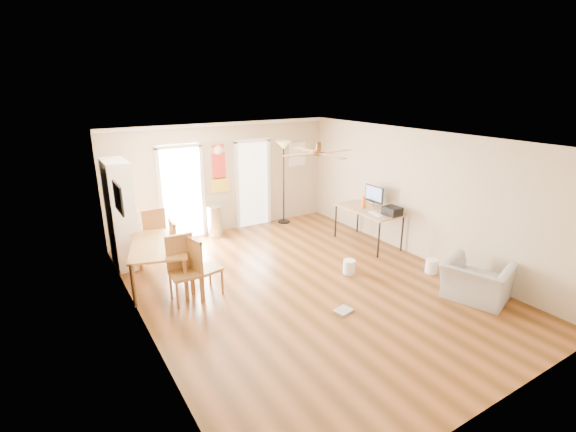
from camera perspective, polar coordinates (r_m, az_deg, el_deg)
floor at (r=7.54m, az=2.43°, el=-9.56°), size 7.00×7.00×0.00m
ceiling at (r=6.74m, az=2.72°, el=10.45°), size 5.50×7.00×0.00m
wall_back at (r=10.02m, az=-8.79°, el=5.17°), size 5.50×0.04×2.60m
wall_front at (r=4.80m, az=27.20°, el=-11.18°), size 5.50×0.04×2.60m
wall_left at (r=6.02m, az=-19.72°, el=-4.37°), size 0.04×7.00×2.60m
wall_right at (r=8.82m, az=17.54°, el=2.80°), size 0.04×7.00×2.60m
crown_molding at (r=6.75m, az=2.72°, el=10.11°), size 5.50×7.00×0.08m
kitchen_doorway at (r=9.71m, az=-14.38°, el=2.89°), size 0.90×0.10×2.10m
bathroom_doorway at (r=10.36m, az=-4.87°, el=4.33°), size 0.80×0.10×2.10m
wall_decal at (r=9.90m, az=-9.48°, el=6.46°), size 0.46×0.03×1.10m
ac_grille at (r=10.86m, az=1.26°, el=8.51°), size 0.50×0.04×0.60m
framed_poster at (r=7.22m, az=-22.32°, el=2.32°), size 0.04×0.66×0.48m
ceiling_fan at (r=6.53m, az=4.20°, el=8.66°), size 1.24×1.24×0.20m
bookshelf at (r=8.66m, az=-22.03°, el=0.29°), size 0.44×0.95×2.09m
dining_table at (r=7.77m, az=-17.05°, el=-6.31°), size 1.34×1.76×0.78m
dining_chair_right_a at (r=8.19m, az=-14.09°, el=-3.92°), size 0.44×0.44×1.01m
dining_chair_right_b at (r=7.17m, az=-11.22°, el=-6.71°), size 0.52×0.52×1.06m
dining_chair_near at (r=7.02m, az=-14.04°, el=-7.29°), size 0.46×0.46×1.10m
dining_chair_far at (r=8.82m, az=-18.18°, el=-2.33°), size 0.49×0.49×1.12m
trash_can at (r=9.86m, az=-10.02°, el=-0.73°), size 0.41×0.41×0.73m
torchiere_lamp at (r=10.51m, az=-0.60°, el=4.57°), size 0.44×0.44×2.10m
computer_desk at (r=9.43m, az=10.86°, el=-1.42°), size 0.75×1.51×0.81m
imac at (r=9.34m, az=11.71°, el=2.56°), size 0.09×0.54×0.51m
keyboard at (r=8.97m, az=11.97°, el=0.27°), size 0.20×0.41×0.01m
printer at (r=8.97m, az=14.12°, el=0.67°), size 0.30×0.35×0.18m
orange_bottle at (r=9.36m, az=10.34°, el=1.91°), size 0.11×0.11×0.27m
wastebasket_a at (r=8.02m, az=8.39°, el=-6.91°), size 0.27×0.27×0.27m
wastebasket_b at (r=8.42m, az=19.12°, el=-6.50°), size 0.30×0.30×0.27m
floor_cloth at (r=6.80m, az=7.61°, el=-12.79°), size 0.31×0.27×0.04m
armchair at (r=7.64m, az=24.44°, el=-8.18°), size 1.13×1.21×0.65m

